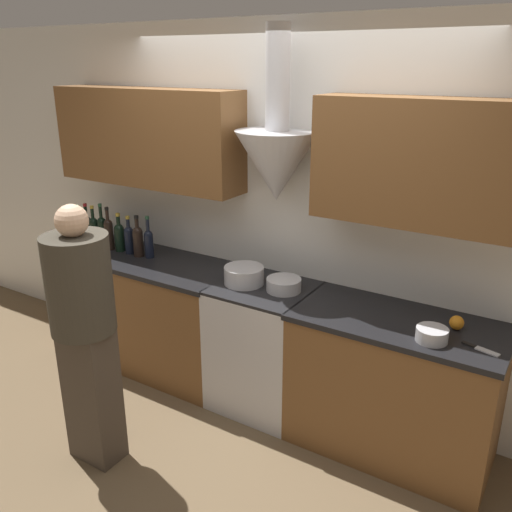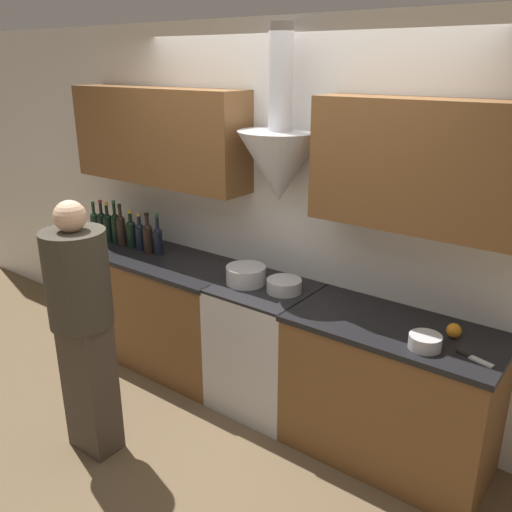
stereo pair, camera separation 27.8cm
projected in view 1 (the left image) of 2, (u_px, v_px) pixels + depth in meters
ground_plane at (237, 427)px, 3.66m from camera, size 12.00×12.00×0.00m
wall_back at (276, 194)px, 3.68m from camera, size 8.40×0.54×2.60m
counter_left at (146, 310)px, 4.33m from camera, size 1.60×0.62×0.90m
counter_right at (393, 386)px, 3.32m from camera, size 1.24×0.62×0.90m
stove_range at (264, 346)px, 3.78m from camera, size 0.64×0.60×0.90m
wine_bottle_0 at (79, 227)px, 4.51m from camera, size 0.07×0.07×0.31m
wine_bottle_1 at (87, 228)px, 4.45m from camera, size 0.07×0.07×0.34m
wine_bottle_2 at (94, 230)px, 4.39m from camera, size 0.07×0.07×0.34m
wine_bottle_3 at (102, 230)px, 4.36m from camera, size 0.07×0.07×0.36m
wine_bottle_4 at (109, 232)px, 4.30m from camera, size 0.07×0.07×0.35m
wine_bottle_5 at (119, 236)px, 4.28m from camera, size 0.08×0.08×0.31m
wine_bottle_6 at (129, 238)px, 4.23m from camera, size 0.07×0.07×0.30m
wine_bottle_7 at (138, 240)px, 4.16m from camera, size 0.08×0.08×0.32m
wine_bottle_8 at (149, 242)px, 4.13m from camera, size 0.07×0.07×0.33m
stock_pot at (244, 275)px, 3.66m from camera, size 0.27×0.27×0.12m
mixing_bowl at (284, 285)px, 3.55m from camera, size 0.23×0.23×0.08m
orange_fruit at (457, 323)px, 3.04m from camera, size 0.08×0.08×0.08m
saucepan at (432, 335)px, 2.91m from camera, size 0.17×0.17×0.08m
chefs_knife at (481, 349)px, 2.84m from camera, size 0.20×0.08×0.01m
person_foreground_left at (84, 328)px, 3.11m from camera, size 0.37×0.37×1.62m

